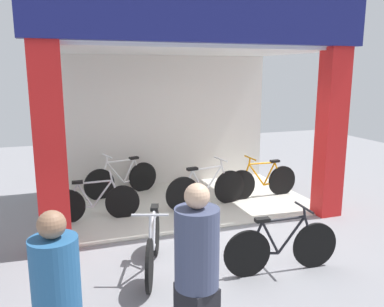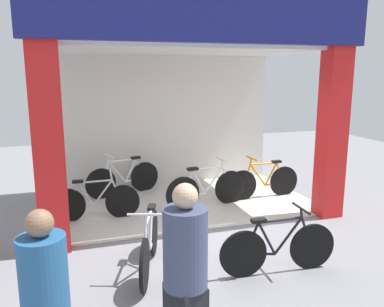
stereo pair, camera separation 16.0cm
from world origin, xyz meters
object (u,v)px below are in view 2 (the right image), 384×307
bicycle_parked_1 (278,248)px  pedestrian_1 (185,282)px  bicycle_inside_3 (124,178)px  bicycle_parked_0 (150,244)px  bicycle_inside_1 (95,202)px  pedestrian_0 (46,305)px  bicycle_inside_0 (207,189)px  bicycle_inside_2 (264,182)px

bicycle_parked_1 → pedestrian_1: (-1.66, -1.38, 0.55)m
bicycle_inside_3 → bicycle_parked_0: size_ratio=1.02×
bicycle_inside_1 → bicycle_parked_0: bearing=-75.5°
bicycle_parked_0 → bicycle_inside_1: bearing=104.5°
bicycle_parked_1 → pedestrian_0: size_ratio=0.99×
bicycle_parked_0 → pedestrian_1: bearing=-93.1°
bicycle_inside_0 → pedestrian_1: pedestrian_1 is taller
bicycle_inside_0 → pedestrian_0: pedestrian_0 is taller
bicycle_inside_1 → bicycle_parked_0: size_ratio=0.99×
bicycle_inside_1 → bicycle_parked_1: (2.09, -2.64, 0.01)m
bicycle_inside_1 → bicycle_inside_2: bearing=3.4°
bicycle_inside_3 → bicycle_parked_0: bearing=-92.6°
bicycle_inside_0 → pedestrian_1: bearing=-112.3°
bicycle_inside_2 → bicycle_parked_0: size_ratio=1.03×
bicycle_parked_0 → pedestrian_0: 2.23m
bicycle_inside_0 → bicycle_inside_2: size_ratio=1.05×
pedestrian_0 → pedestrian_1: (1.07, -0.13, 0.07)m
bicycle_inside_2 → pedestrian_1: bearing=-125.0°
bicycle_inside_3 → bicycle_parked_1: size_ratio=1.00×
bicycle_inside_2 → bicycle_parked_1: bicycle_inside_2 is taller
bicycle_inside_0 → bicycle_parked_1: 2.67m
pedestrian_0 → bicycle_parked_1: bearing=24.5°
bicycle_inside_3 → bicycle_inside_1: bearing=-117.7°
bicycle_parked_0 → pedestrian_1: pedestrian_1 is taller
bicycle_inside_3 → pedestrian_0: bearing=-104.4°
bicycle_inside_2 → bicycle_parked_1: size_ratio=1.01×
bicycle_inside_2 → pedestrian_0: 5.77m
bicycle_parked_0 → bicycle_parked_1: bearing=-20.5°
bicycle_inside_0 → bicycle_inside_1: (-2.09, -0.02, -0.03)m
bicycle_parked_1 → bicycle_parked_0: bearing=159.5°
pedestrian_1 → bicycle_inside_2: bearing=55.0°
pedestrian_0 → bicycle_inside_3: bearing=75.6°
bicycle_inside_1 → bicycle_inside_2: bicycle_inside_2 is taller
bicycle_inside_1 → pedestrian_1: pedestrian_1 is taller
bicycle_inside_0 → bicycle_inside_2: bearing=7.8°
pedestrian_0 → pedestrian_1: pedestrian_1 is taller
bicycle_inside_0 → bicycle_inside_3: 1.90m
bicycle_parked_0 → bicycle_parked_1: (1.56, -0.58, -0.01)m
bicycle_inside_3 → bicycle_parked_0: 3.37m
bicycle_inside_1 → bicycle_inside_2: size_ratio=0.96×
bicycle_inside_1 → bicycle_parked_0: 2.13m
bicycle_inside_3 → pedestrian_1: size_ratio=0.92×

